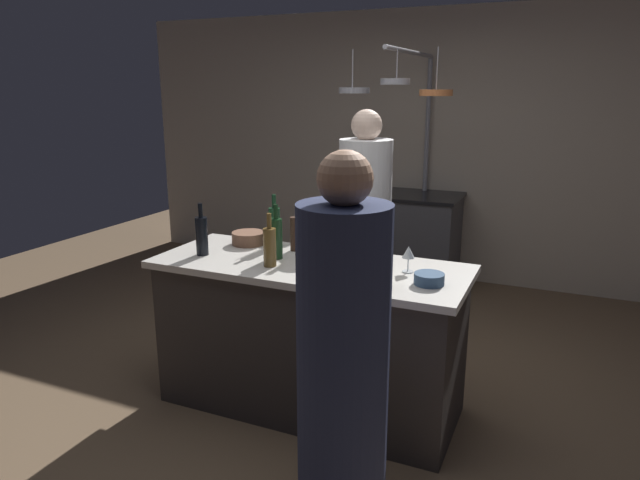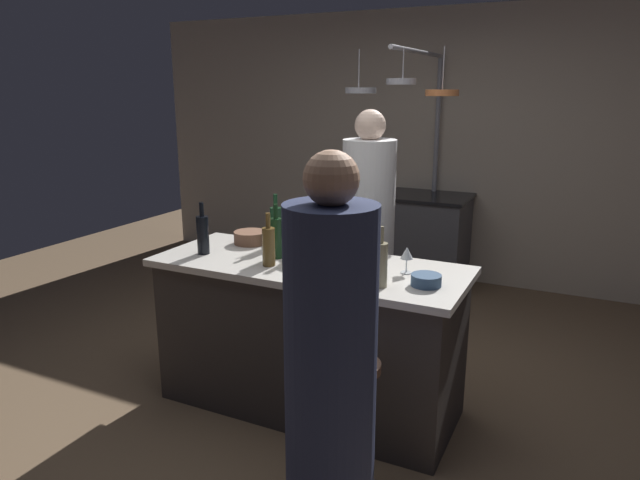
{
  "view_description": "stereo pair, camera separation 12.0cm",
  "coord_description": "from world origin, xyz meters",
  "px_view_note": "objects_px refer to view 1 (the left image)",
  "views": [
    {
      "loc": [
        1.32,
        -2.83,
        1.86
      ],
      "look_at": [
        0.0,
        0.15,
        1.0
      ],
      "focal_mm": 32.22,
      "sensor_mm": 36.0,
      "label": 1
    },
    {
      "loc": [
        1.43,
        -2.78,
        1.86
      ],
      "look_at": [
        0.0,
        0.15,
        1.0
      ],
      "focal_mm": 32.22,
      "sensor_mm": 36.0,
      "label": 2
    }
  ],
  "objects_px": {
    "wine_bottle_white": "(384,263)",
    "wine_glass_near_left_guest": "(408,253)",
    "guest_right": "(343,384)",
    "wine_bottle_green": "(274,226)",
    "bar_stool_right": "(358,422)",
    "mixing_bowl_blue": "(429,279)",
    "mixing_bowl_steel": "(335,268)",
    "chef": "(364,244)",
    "pepper_mill": "(294,234)",
    "wine_bottle_dark": "(202,235)",
    "mixing_bowl_wooden": "(249,238)",
    "wine_glass_by_chef": "(327,243)",
    "wine_bottle_red": "(276,238)",
    "stove_range": "(416,240)",
    "wine_bottle_amber": "(270,246)"
  },
  "relations": [
    {
      "from": "wine_bottle_white",
      "to": "mixing_bowl_blue",
      "type": "xyz_separation_m",
      "value": [
        0.2,
        0.11,
        -0.09
      ]
    },
    {
      "from": "bar_stool_right",
      "to": "mixing_bowl_blue",
      "type": "height_order",
      "value": "mixing_bowl_blue"
    },
    {
      "from": "mixing_bowl_blue",
      "to": "stove_range",
      "type": "bearing_deg",
      "value": 105.61
    },
    {
      "from": "wine_glass_by_chef",
      "to": "mixing_bowl_blue",
      "type": "height_order",
      "value": "wine_glass_by_chef"
    },
    {
      "from": "guest_right",
      "to": "wine_bottle_amber",
      "type": "height_order",
      "value": "guest_right"
    },
    {
      "from": "pepper_mill",
      "to": "wine_glass_near_left_guest",
      "type": "height_order",
      "value": "pepper_mill"
    },
    {
      "from": "stove_range",
      "to": "wine_bottle_amber",
      "type": "bearing_deg",
      "value": -93.94
    },
    {
      "from": "stove_range",
      "to": "pepper_mill",
      "type": "bearing_deg",
      "value": -94.93
    },
    {
      "from": "chef",
      "to": "wine_bottle_green",
      "type": "relative_size",
      "value": 5.2
    },
    {
      "from": "wine_bottle_white",
      "to": "mixing_bowl_steel",
      "type": "relative_size",
      "value": 2.1
    },
    {
      "from": "wine_bottle_white",
      "to": "wine_bottle_dark",
      "type": "xyz_separation_m",
      "value": [
        -1.16,
        0.1,
        0.0
      ]
    },
    {
      "from": "pepper_mill",
      "to": "wine_bottle_amber",
      "type": "bearing_deg",
      "value": -87.28
    },
    {
      "from": "wine_bottle_dark",
      "to": "wine_bottle_amber",
      "type": "xyz_separation_m",
      "value": [
        0.48,
        -0.03,
        -0.01
      ]
    },
    {
      "from": "stove_range",
      "to": "mixing_bowl_blue",
      "type": "relative_size",
      "value": 5.78
    },
    {
      "from": "wine_bottle_red",
      "to": "mixing_bowl_steel",
      "type": "bearing_deg",
      "value": -16.11
    },
    {
      "from": "wine_bottle_red",
      "to": "mixing_bowl_steel",
      "type": "relative_size",
      "value": 2.17
    },
    {
      "from": "stove_range",
      "to": "bar_stool_right",
      "type": "distance_m",
      "value": 3.12
    },
    {
      "from": "stove_range",
      "to": "wine_bottle_white",
      "type": "height_order",
      "value": "wine_bottle_white"
    },
    {
      "from": "wine_bottle_amber",
      "to": "wine_bottle_dark",
      "type": "bearing_deg",
      "value": 175.88
    },
    {
      "from": "wine_bottle_dark",
      "to": "mixing_bowl_wooden",
      "type": "xyz_separation_m",
      "value": [
        0.13,
        0.32,
        -0.08
      ]
    },
    {
      "from": "mixing_bowl_steel",
      "to": "pepper_mill",
      "type": "bearing_deg",
      "value": 142.07
    },
    {
      "from": "wine_bottle_white",
      "to": "mixing_bowl_blue",
      "type": "height_order",
      "value": "wine_bottle_white"
    },
    {
      "from": "wine_glass_by_chef",
      "to": "wine_glass_near_left_guest",
      "type": "distance_m",
      "value": 0.48
    },
    {
      "from": "bar_stool_right",
      "to": "mixing_bowl_wooden",
      "type": "distance_m",
      "value": 1.47
    },
    {
      "from": "guest_right",
      "to": "pepper_mill",
      "type": "height_order",
      "value": "guest_right"
    },
    {
      "from": "wine_bottle_dark",
      "to": "mixing_bowl_steel",
      "type": "bearing_deg",
      "value": -0.46
    },
    {
      "from": "mixing_bowl_steel",
      "to": "mixing_bowl_wooden",
      "type": "bearing_deg",
      "value": 155.78
    },
    {
      "from": "chef",
      "to": "wine_glass_by_chef",
      "type": "distance_m",
      "value": 0.79
    },
    {
      "from": "guest_right",
      "to": "wine_bottle_green",
      "type": "xyz_separation_m",
      "value": [
        -0.94,
        1.22,
        0.26
      ]
    },
    {
      "from": "chef",
      "to": "wine_bottle_white",
      "type": "distance_m",
      "value": 1.18
    },
    {
      "from": "pepper_mill",
      "to": "wine_bottle_green",
      "type": "height_order",
      "value": "wine_bottle_green"
    },
    {
      "from": "guest_right",
      "to": "mixing_bowl_blue",
      "type": "xyz_separation_m",
      "value": [
        0.11,
        0.9,
        0.16
      ]
    },
    {
      "from": "stove_range",
      "to": "guest_right",
      "type": "height_order",
      "value": "guest_right"
    },
    {
      "from": "wine_bottle_white",
      "to": "mixing_bowl_blue",
      "type": "distance_m",
      "value": 0.25
    },
    {
      "from": "stove_range",
      "to": "wine_glass_near_left_guest",
      "type": "xyz_separation_m",
      "value": [
        0.56,
        -2.38,
        0.56
      ]
    },
    {
      "from": "wine_glass_near_left_guest",
      "to": "mixing_bowl_wooden",
      "type": "xyz_separation_m",
      "value": [
        -1.08,
        0.15,
        -0.07
      ]
    },
    {
      "from": "guest_right",
      "to": "stove_range",
      "type": "bearing_deg",
      "value": 99.86
    },
    {
      "from": "wine_bottle_white",
      "to": "wine_glass_near_left_guest",
      "type": "xyz_separation_m",
      "value": [
        0.05,
        0.27,
        -0.01
      ]
    },
    {
      "from": "bar_stool_right",
      "to": "pepper_mill",
      "type": "height_order",
      "value": "pepper_mill"
    },
    {
      "from": "mixing_bowl_blue",
      "to": "bar_stool_right",
      "type": "bearing_deg",
      "value": -108.01
    },
    {
      "from": "chef",
      "to": "mixing_bowl_blue",
      "type": "bearing_deg",
      "value": -54.18
    },
    {
      "from": "guest_right",
      "to": "wine_bottle_red",
      "type": "height_order",
      "value": "guest_right"
    },
    {
      "from": "wine_bottle_amber",
      "to": "mixing_bowl_blue",
      "type": "bearing_deg",
      "value": 3.41
    },
    {
      "from": "wine_bottle_green",
      "to": "wine_glass_by_chef",
      "type": "distance_m",
      "value": 0.44
    },
    {
      "from": "bar_stool_right",
      "to": "wine_bottle_white",
      "type": "height_order",
      "value": "wine_bottle_white"
    },
    {
      "from": "pepper_mill",
      "to": "mixing_bowl_steel",
      "type": "relative_size",
      "value": 1.42
    },
    {
      "from": "wine_bottle_white",
      "to": "wine_bottle_amber",
      "type": "distance_m",
      "value": 0.69
    },
    {
      "from": "bar_stool_right",
      "to": "wine_bottle_red",
      "type": "bearing_deg",
      "value": 139.94
    },
    {
      "from": "chef",
      "to": "pepper_mill",
      "type": "relative_size",
      "value": 8.24
    },
    {
      "from": "guest_right",
      "to": "wine_glass_near_left_guest",
      "type": "height_order",
      "value": "guest_right"
    }
  ]
}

